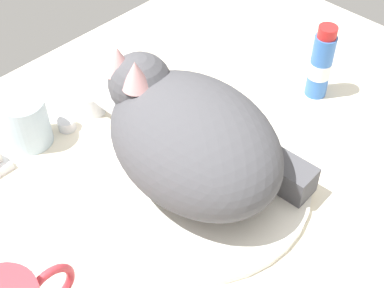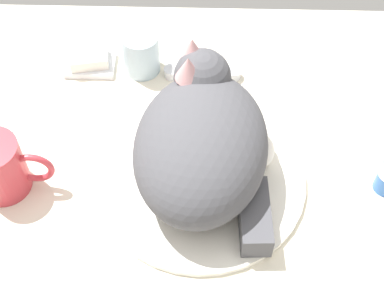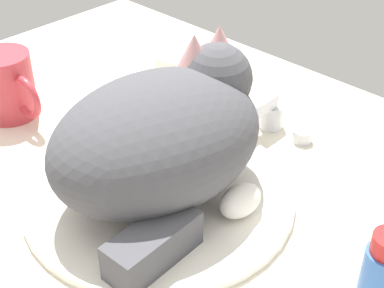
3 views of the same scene
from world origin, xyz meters
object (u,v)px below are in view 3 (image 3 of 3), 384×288
cat (164,136)px  soap_bar (179,63)px  rinse_cup (222,74)px  faucet (266,115)px  coffee_mug (7,86)px

cat → soap_bar: cat is taller
cat → rinse_cup: size_ratio=3.73×
faucet → cat: size_ratio=0.47×
faucet → soap_bar: bearing=171.1°
rinse_cup → soap_bar: size_ratio=1.17×
faucet → coffee_mug: bearing=-142.7°
soap_bar → coffee_mug: bearing=-109.9°
coffee_mug → soap_bar: bearing=70.1°
coffee_mug → soap_bar: coffee_mug is taller
rinse_cup → cat: bearing=-64.1°
faucet → coffee_mug: size_ratio=1.10×
cat → faucet: bearing=90.6°
coffee_mug → rinse_cup: bearing=53.6°
soap_bar → faucet: bearing=-8.9°
cat → rinse_cup: (-11.21, 23.12, -4.84)cm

